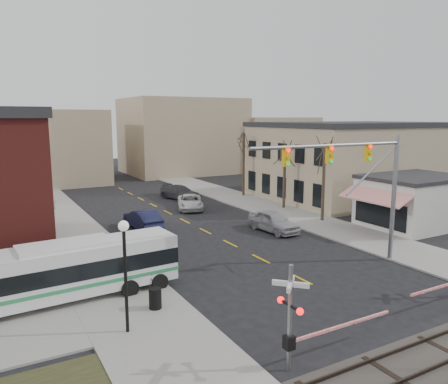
{
  "coord_description": "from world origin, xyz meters",
  "views": [
    {
      "loc": [
        -15.27,
        -16.45,
        9.05
      ],
      "look_at": [
        0.48,
        11.76,
        3.5
      ],
      "focal_mm": 35.0,
      "sensor_mm": 36.0,
      "label": 1
    }
  ],
  "objects_px": {
    "trash_bin": "(155,298)",
    "car_d": "(180,192)",
    "car_b": "(143,219)",
    "pedestrian_far": "(93,256)",
    "rr_crossing_west": "(299,317)",
    "car_c": "(190,202)",
    "transit_bus": "(67,270)",
    "pedestrian_near": "(149,273)",
    "traffic_signal_mast": "(361,173)",
    "street_lamp": "(125,254)",
    "car_a": "(274,221)"
  },
  "relations": [
    {
      "from": "trash_bin",
      "to": "pedestrian_near",
      "type": "bearing_deg",
      "value": 76.82
    },
    {
      "from": "street_lamp",
      "to": "car_c",
      "type": "bearing_deg",
      "value": 59.26
    },
    {
      "from": "traffic_signal_mast",
      "to": "rr_crossing_west",
      "type": "bearing_deg",
      "value": -145.65
    },
    {
      "from": "transit_bus",
      "to": "pedestrian_far",
      "type": "bearing_deg",
      "value": 59.84
    },
    {
      "from": "transit_bus",
      "to": "rr_crossing_west",
      "type": "height_order",
      "value": "rr_crossing_west"
    },
    {
      "from": "rr_crossing_west",
      "to": "car_c",
      "type": "distance_m",
      "value": 28.64
    },
    {
      "from": "trash_bin",
      "to": "car_a",
      "type": "height_order",
      "value": "car_a"
    },
    {
      "from": "car_a",
      "to": "pedestrian_far",
      "type": "distance_m",
      "value": 15.05
    },
    {
      "from": "traffic_signal_mast",
      "to": "car_d",
      "type": "xyz_separation_m",
      "value": [
        -0.41,
        26.01,
        -5.03
      ]
    },
    {
      "from": "car_b",
      "to": "pedestrian_near",
      "type": "bearing_deg",
      "value": 68.91
    },
    {
      "from": "traffic_signal_mast",
      "to": "car_d",
      "type": "height_order",
      "value": "traffic_signal_mast"
    },
    {
      "from": "trash_bin",
      "to": "car_d",
      "type": "height_order",
      "value": "car_d"
    },
    {
      "from": "pedestrian_near",
      "to": "car_b",
      "type": "bearing_deg",
      "value": -18.89
    },
    {
      "from": "trash_bin",
      "to": "pedestrian_near",
      "type": "xyz_separation_m",
      "value": [
        0.57,
        2.43,
        0.36
      ]
    },
    {
      "from": "transit_bus",
      "to": "rr_crossing_west",
      "type": "bearing_deg",
      "value": -58.31
    },
    {
      "from": "car_c",
      "to": "trash_bin",
      "type": "bearing_deg",
      "value": -97.25
    },
    {
      "from": "rr_crossing_west",
      "to": "traffic_signal_mast",
      "type": "bearing_deg",
      "value": 34.35
    },
    {
      "from": "car_c",
      "to": "pedestrian_near",
      "type": "distance_m",
      "value": 20.81
    },
    {
      "from": "car_a",
      "to": "pedestrian_far",
      "type": "relative_size",
      "value": 2.58
    },
    {
      "from": "car_d",
      "to": "pedestrian_near",
      "type": "bearing_deg",
      "value": -137.52
    },
    {
      "from": "traffic_signal_mast",
      "to": "pedestrian_near",
      "type": "xyz_separation_m",
      "value": [
        -12.3,
        2.67,
        -4.81
      ]
    },
    {
      "from": "pedestrian_near",
      "to": "car_c",
      "type": "bearing_deg",
      "value": -32.28
    },
    {
      "from": "trash_bin",
      "to": "car_d",
      "type": "relative_size",
      "value": 0.19
    },
    {
      "from": "car_b",
      "to": "pedestrian_far",
      "type": "distance_m",
      "value": 10.44
    },
    {
      "from": "trash_bin",
      "to": "car_c",
      "type": "height_order",
      "value": "car_c"
    },
    {
      "from": "car_d",
      "to": "trash_bin",
      "type": "bearing_deg",
      "value": -136.33
    },
    {
      "from": "car_c",
      "to": "car_d",
      "type": "distance_m",
      "value": 5.6
    },
    {
      "from": "car_a",
      "to": "pedestrian_far",
      "type": "bearing_deg",
      "value": -174.21
    },
    {
      "from": "transit_bus",
      "to": "car_b",
      "type": "bearing_deg",
      "value": 56.55
    },
    {
      "from": "car_b",
      "to": "pedestrian_far",
      "type": "xyz_separation_m",
      "value": [
        -5.94,
        -8.58,
        0.27
      ]
    },
    {
      "from": "car_d",
      "to": "pedestrian_far",
      "type": "bearing_deg",
      "value": -146.31
    },
    {
      "from": "trash_bin",
      "to": "rr_crossing_west",
      "type": "bearing_deg",
      "value": -67.83
    },
    {
      "from": "car_c",
      "to": "car_d",
      "type": "height_order",
      "value": "car_d"
    },
    {
      "from": "car_a",
      "to": "rr_crossing_west",
      "type": "bearing_deg",
      "value": -127.29
    },
    {
      "from": "street_lamp",
      "to": "pedestrian_near",
      "type": "height_order",
      "value": "street_lamp"
    },
    {
      "from": "car_d",
      "to": "car_c",
      "type": "bearing_deg",
      "value": -123.52
    },
    {
      "from": "car_c",
      "to": "pedestrian_near",
      "type": "bearing_deg",
      "value": -99.11
    },
    {
      "from": "traffic_signal_mast",
      "to": "trash_bin",
      "type": "bearing_deg",
      "value": 178.96
    },
    {
      "from": "trash_bin",
      "to": "pedestrian_near",
      "type": "relative_size",
      "value": 0.58
    },
    {
      "from": "traffic_signal_mast",
      "to": "car_c",
      "type": "height_order",
      "value": "traffic_signal_mast"
    },
    {
      "from": "street_lamp",
      "to": "car_c",
      "type": "height_order",
      "value": "street_lamp"
    },
    {
      "from": "traffic_signal_mast",
      "to": "pedestrian_near",
      "type": "relative_size",
      "value": 6.39
    },
    {
      "from": "traffic_signal_mast",
      "to": "street_lamp",
      "type": "xyz_separation_m",
      "value": [
        -14.7,
        -1.36,
        -2.27
      ]
    },
    {
      "from": "transit_bus",
      "to": "trash_bin",
      "type": "distance_m",
      "value": 4.72
    },
    {
      "from": "car_d",
      "to": "car_a",
      "type": "bearing_deg",
      "value": -107.3
    },
    {
      "from": "traffic_signal_mast",
      "to": "pedestrian_near",
      "type": "bearing_deg",
      "value": 167.77
    },
    {
      "from": "traffic_signal_mast",
      "to": "pedestrian_far",
      "type": "xyz_separation_m",
      "value": [
        -14.28,
        6.77,
        -4.72
      ]
    },
    {
      "from": "pedestrian_near",
      "to": "trash_bin",
      "type": "bearing_deg",
      "value": 165.27
    },
    {
      "from": "car_a",
      "to": "car_d",
      "type": "relative_size",
      "value": 0.94
    },
    {
      "from": "pedestrian_near",
      "to": "pedestrian_far",
      "type": "height_order",
      "value": "pedestrian_far"
    }
  ]
}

